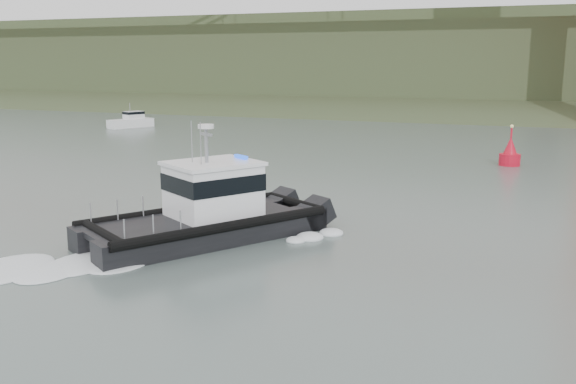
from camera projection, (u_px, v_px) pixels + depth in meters
name	position (u px, v px, depth m)	size (l,w,h in m)	color
ground	(196.00, 299.00, 23.26)	(400.00, 400.00, 0.00)	#51605A
headlands	(487.00, 68.00, 136.39)	(500.00, 105.36, 27.12)	#3A4F2D
patrol_boat	(207.00, 210.00, 30.93)	(9.90, 12.34, 5.75)	black
motorboat	(132.00, 121.00, 84.02)	(4.25, 6.24, 3.27)	white
nav_buoy	(510.00, 154.00, 53.06)	(1.72, 1.72, 3.59)	red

